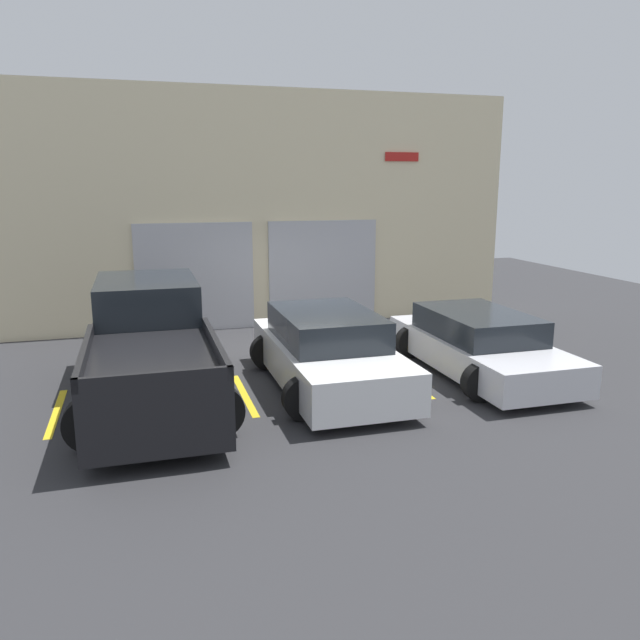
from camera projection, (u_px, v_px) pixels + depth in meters
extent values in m
plane|color=#2D2D30|center=(299.00, 357.00, 12.84)|extent=(28.00, 28.00, 0.00)
cube|color=beige|center=(265.00, 210.00, 15.32)|extent=(12.60, 0.60, 5.70)
cube|color=#ADADB2|center=(195.00, 278.00, 14.85)|extent=(2.78, 0.08, 2.59)
cube|color=#ADADB2|center=(323.00, 272.00, 15.72)|extent=(2.78, 0.08, 2.59)
cube|color=#B21E19|center=(402.00, 157.00, 15.68)|extent=(0.90, 0.03, 0.22)
cube|color=black|center=(152.00, 363.00, 9.99)|extent=(1.87, 5.39, 0.93)
cube|color=#1E2328|center=(147.00, 298.00, 11.20)|extent=(1.72, 2.42, 0.69)
cube|color=black|center=(84.00, 354.00, 8.49)|extent=(0.08, 2.96, 0.18)
cube|color=black|center=(216.00, 344.00, 8.98)|extent=(0.08, 2.96, 0.18)
cube|color=black|center=(155.00, 379.00, 7.38)|extent=(1.87, 0.08, 0.18)
cylinder|color=black|center=(104.00, 357.00, 11.39)|extent=(0.77, 0.22, 0.77)
cylinder|color=black|center=(195.00, 351.00, 11.84)|extent=(0.77, 0.22, 0.77)
cylinder|color=black|center=(92.00, 424.00, 8.26)|extent=(0.77, 0.22, 0.77)
cylinder|color=black|center=(217.00, 411.00, 8.71)|extent=(0.77, 0.22, 0.77)
cube|color=white|center=(328.00, 360.00, 10.84)|extent=(1.80, 4.38, 0.66)
cube|color=#1E2328|center=(326.00, 326.00, 10.82)|extent=(1.58, 2.41, 0.52)
cylinder|color=black|center=(268.00, 352.00, 11.93)|extent=(0.68, 0.22, 0.68)
cylinder|color=black|center=(346.00, 346.00, 12.36)|extent=(0.68, 0.22, 0.68)
cylinder|color=black|center=(304.00, 398.00, 9.39)|extent=(0.68, 0.22, 0.68)
cylinder|color=black|center=(401.00, 389.00, 9.82)|extent=(0.68, 0.22, 0.68)
cube|color=silver|center=(479.00, 351.00, 11.67)|extent=(1.75, 4.42, 0.55)
cube|color=#1E2328|center=(477.00, 324.00, 11.66)|extent=(1.54, 2.43, 0.46)
cylinder|color=black|center=(411.00, 342.00, 12.77)|extent=(0.64, 0.22, 0.64)
cylinder|color=black|center=(477.00, 337.00, 13.19)|extent=(0.64, 0.22, 0.64)
cylinder|color=black|center=(481.00, 382.00, 10.20)|extent=(0.64, 0.22, 0.64)
cylinder|color=black|center=(560.00, 374.00, 10.62)|extent=(0.64, 0.22, 0.64)
cube|color=gold|center=(56.00, 412.00, 9.73)|extent=(0.12, 2.20, 0.01)
cube|color=gold|center=(244.00, 395.00, 10.54)|extent=(0.12, 2.20, 0.01)
cube|color=gold|center=(406.00, 379.00, 11.35)|extent=(0.12, 2.20, 0.01)
cube|color=gold|center=(545.00, 366.00, 12.16)|extent=(0.12, 2.20, 0.01)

